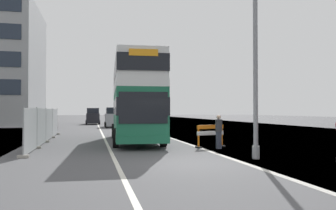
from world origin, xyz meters
name	(u,v)px	position (x,y,z in m)	size (l,w,h in m)	color
ground	(200,164)	(0.54, 0.12, -0.05)	(140.00, 280.00, 0.10)	#4C4C4F
double_decker_bus	(135,99)	(-0.74, 8.88, 2.64)	(3.14, 10.31, 4.96)	#196042
lamppost_foreground	(255,62)	(2.97, 0.50, 3.83)	(0.29, 0.70, 8.12)	gray
roadworks_barrier	(210,133)	(2.64, 4.84, 0.73)	(1.65, 0.84, 1.16)	orange
construction_site_fence	(46,126)	(-6.02, 9.54, 0.98)	(0.44, 13.80, 2.06)	#A8AAAD
car_oncoming_near	(113,118)	(-0.88, 27.75, 1.06)	(1.94, 4.34, 2.26)	gray
car_receding_mid	(93,117)	(-3.14, 37.13, 1.06)	(1.97, 4.26, 2.26)	black
pedestrian_at_kerb	(219,132)	(2.85, 4.18, 0.85)	(0.34, 0.34, 1.68)	#2D3342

